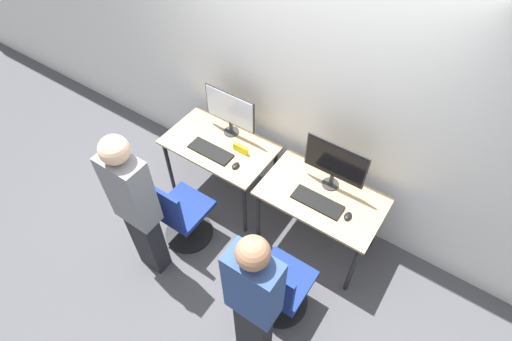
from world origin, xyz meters
TOP-DOWN VIEW (x-y plane):
  - ground_plane at (0.00, 0.00)m, footprint 20.00×20.00m
  - wall_back at (0.00, 0.76)m, footprint 12.00×0.05m
  - desk_left at (-0.56, 0.32)m, footprint 1.07×0.64m
  - monitor_left at (-0.56, 0.52)m, footprint 0.55×0.15m
  - keyboard_left at (-0.56, 0.19)m, footprint 0.44×0.16m
  - mouse_left at (-0.25, 0.17)m, footprint 0.06×0.09m
  - office_chair_left at (-0.53, -0.35)m, footprint 0.48×0.48m
  - person_left at (-0.58, -0.72)m, footprint 0.36×0.22m
  - desk_right at (0.56, 0.32)m, footprint 1.07×0.64m
  - monitor_right at (0.56, 0.47)m, footprint 0.55×0.15m
  - keyboard_right at (0.56, 0.23)m, footprint 0.44×0.16m
  - mouse_right at (0.84, 0.24)m, footprint 0.06×0.09m
  - office_chair_right at (0.62, -0.45)m, footprint 0.48×0.48m
  - person_right at (0.62, -0.82)m, footprint 0.36×0.21m
  - placard_left at (-0.33, 0.35)m, footprint 0.16×0.03m

SIDE VIEW (x-z plane):
  - ground_plane at x=0.00m, z-range 0.00..0.00m
  - office_chair_left at x=-0.53m, z-range -0.08..0.82m
  - office_chair_right at x=0.62m, z-range -0.08..0.82m
  - desk_left at x=-0.56m, z-range 0.28..1.04m
  - desk_right at x=0.56m, z-range 0.28..1.04m
  - keyboard_left at x=-0.56m, z-range 0.75..0.77m
  - keyboard_right at x=0.56m, z-range 0.75..0.77m
  - mouse_left at x=-0.25m, z-range 0.75..0.79m
  - mouse_right at x=0.84m, z-range 0.75..0.79m
  - placard_left at x=-0.33m, z-range 0.75..0.83m
  - person_right at x=0.62m, z-range 0.07..1.66m
  - person_left at x=-0.58m, z-range 0.08..1.73m
  - monitor_left at x=-0.56m, z-range 0.79..1.27m
  - monitor_right at x=0.56m, z-range 0.79..1.27m
  - wall_back at x=0.00m, z-range 0.00..2.80m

